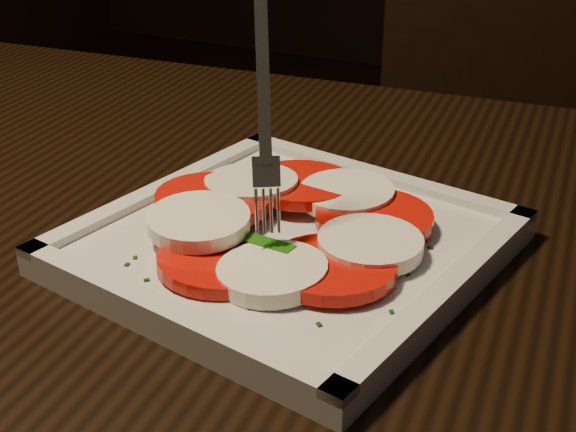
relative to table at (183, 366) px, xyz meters
The scene contains 5 objects.
table is the anchor object (origin of this frame).
chair 0.74m from the table, 80.75° to the left, with size 0.54×0.54×0.93m.
plate 0.13m from the table, 19.91° to the left, with size 0.25×0.25×0.01m, color silver.
caprese_salad 0.15m from the table, 19.96° to the left, with size 0.20×0.19×0.03m.
fork 0.22m from the table, 15.78° to the left, with size 0.02×0.05×0.15m, color white, non-canonical shape.
Camera 1 is at (0.11, -0.29, 1.02)m, focal length 50.00 mm.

